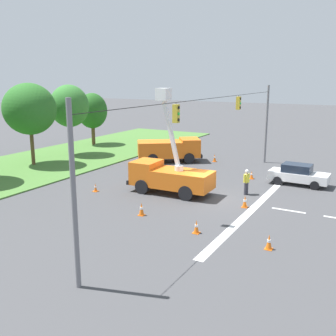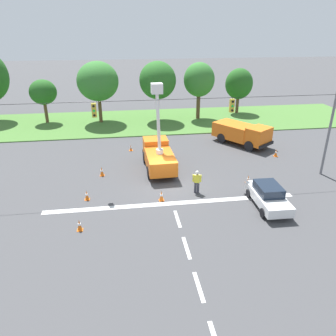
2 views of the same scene
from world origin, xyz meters
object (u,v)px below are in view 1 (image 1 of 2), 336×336
(traffic_cone_foreground_right, at_px, (95,188))
(road_worker, at_px, (246,180))
(traffic_cone_foreground_left, at_px, (215,158))
(traffic_cone_near_bucket, at_px, (269,242))
(utility_truck_support_near, at_px, (170,149))
(tree_east, at_px, (29,109))
(tree_far_east, at_px, (69,106))
(tree_east_end, at_px, (92,111))
(traffic_cone_lane_edge_a, at_px, (252,175))
(traffic_cone_mid_right, at_px, (141,209))
(traffic_cone_lane_edge_b, at_px, (245,201))
(utility_truck_bucket_lift, at_px, (169,174))
(traffic_cone_mid_left, at_px, (196,227))
(sedan_white, at_px, (298,174))

(traffic_cone_foreground_right, bearing_deg, road_worker, -64.88)
(traffic_cone_foreground_left, distance_m, traffic_cone_near_bucket, 19.68)
(utility_truck_support_near, relative_size, road_worker, 3.56)
(tree_east, relative_size, tree_far_east, 1.03)
(tree_east_end, distance_m, utility_truck_support_near, 13.27)
(tree_far_east, bearing_deg, traffic_cone_lane_edge_a, -91.15)
(traffic_cone_mid_right, bearing_deg, tree_east_end, 45.65)
(traffic_cone_lane_edge_b, bearing_deg, utility_truck_bucket_lift, 85.40)
(tree_east_end, xyz_separation_m, traffic_cone_foreground_left, (-1.77, -16.21, -3.68))
(utility_truck_support_near, height_order, traffic_cone_mid_right, utility_truck_support_near)
(road_worker, relative_size, traffic_cone_mid_left, 2.47)
(tree_east, height_order, road_worker, tree_east)
(utility_truck_bucket_lift, height_order, traffic_cone_lane_edge_a, utility_truck_bucket_lift)
(utility_truck_support_near, distance_m, road_worker, 12.08)
(sedan_white, bearing_deg, traffic_cone_near_bucket, -174.75)
(utility_truck_support_near, xyz_separation_m, traffic_cone_foreground_left, (2.02, -3.80, -0.87))
(sedan_white, bearing_deg, tree_far_east, 89.11)
(road_worker, bearing_deg, tree_east_end, 64.15)
(utility_truck_bucket_lift, distance_m, traffic_cone_foreground_left, 11.39)
(tree_far_east, bearing_deg, traffic_cone_mid_right, -126.14)
(road_worker, bearing_deg, sedan_white, -30.62)
(traffic_cone_lane_edge_a, bearing_deg, tree_east, 104.44)
(utility_truck_bucket_lift, height_order, utility_truck_support_near, utility_truck_bucket_lift)
(traffic_cone_near_bucket, bearing_deg, road_worker, 24.82)
(traffic_cone_lane_edge_a, xyz_separation_m, traffic_cone_lane_edge_b, (-7.06, -1.76, 0.05))
(tree_far_east, bearing_deg, traffic_cone_foreground_left, -73.09)
(utility_truck_bucket_lift, bearing_deg, tree_far_east, 65.45)
(tree_east, relative_size, utility_truck_support_near, 1.18)
(traffic_cone_foreground_left, height_order, traffic_cone_mid_left, traffic_cone_foreground_left)
(traffic_cone_foreground_left, bearing_deg, traffic_cone_mid_right, -172.79)
(tree_east_end, relative_size, traffic_cone_lane_edge_b, 7.94)
(tree_far_east, xyz_separation_m, traffic_cone_lane_edge_b, (-7.45, -20.94, -4.65))
(tree_east, xyz_separation_m, traffic_cone_foreground_right, (-3.92, -10.41, -4.84))
(tree_east, distance_m, traffic_cone_foreground_left, 17.53)
(tree_far_east, bearing_deg, traffic_cone_mid_left, -122.27)
(traffic_cone_foreground_left, xyz_separation_m, traffic_cone_mid_left, (-16.96, -5.98, -0.01))
(sedan_white, bearing_deg, tree_east_end, 75.53)
(tree_east_end, height_order, traffic_cone_mid_right, tree_east_end)
(tree_far_east, distance_m, road_worker, 21.07)
(tree_far_east, height_order, traffic_cone_mid_left, tree_far_east)
(traffic_cone_near_bucket, bearing_deg, utility_truck_bucket_lift, 55.84)
(tree_east, distance_m, road_worker, 20.37)
(tree_east, relative_size, traffic_cone_foreground_left, 10.04)
(utility_truck_support_near, distance_m, traffic_cone_foreground_right, 11.50)
(tree_far_east, distance_m, traffic_cone_foreground_left, 15.45)
(utility_truck_support_near, height_order, traffic_cone_foreground_right, utility_truck_support_near)
(traffic_cone_mid_right, bearing_deg, traffic_cone_foreground_right, 64.94)
(traffic_cone_mid_right, bearing_deg, traffic_cone_lane_edge_b, -48.05)
(road_worker, relative_size, traffic_cone_mid_right, 2.26)
(road_worker, relative_size, traffic_cone_foreground_right, 3.01)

